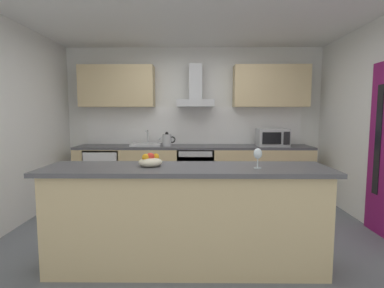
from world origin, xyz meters
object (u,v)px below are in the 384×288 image
sink (147,144)px  range_hood (196,93)px  refrigerator (106,173)px  wine_glass (258,154)px  kettle (167,140)px  fruit_bowl (150,161)px  oven (195,172)px  microwave (272,137)px

sink → range_hood: bearing=8.1°
refrigerator → sink: bearing=1.1°
sink → wine_glass: sink is taller
kettle → fruit_bowl: kettle is taller
oven → refrigerator: oven is taller
sink → wine_glass: (1.38, -2.38, 0.16)m
wine_glass → fruit_bowl: wine_glass is taller
microwave → range_hood: size_ratio=0.69×
fruit_bowl → oven: bearing=79.5°
microwave → kettle: 1.77m
sink → range_hood: size_ratio=0.69×
wine_glass → sink: bearing=120.1°
refrigerator → oven: bearing=0.1°
microwave → fruit_bowl: bearing=-127.3°
oven → sink: sink is taller
range_hood → oven: bearing=-90.0°
refrigerator → range_hood: bearing=4.9°
range_hood → fruit_bowl: bearing=-99.9°
oven → sink: size_ratio=1.60×
oven → wine_glass: size_ratio=4.50×
microwave → oven: bearing=178.8°
oven → sink: (-0.83, 0.01, 0.47)m
kettle → fruit_bowl: 2.24m
sink → microwave: bearing=-1.1°
wine_glass → fruit_bowl: size_ratio=0.81×
refrigerator → kettle: kettle is taller
sink → range_hood: (0.83, 0.12, 0.86)m
oven → microwave: (1.29, -0.03, 0.59)m
microwave → fruit_bowl: microwave is taller
oven → wine_glass: wine_glass is taller
microwave → wine_glass: (-0.74, -2.34, 0.03)m
oven → fruit_bowl: size_ratio=3.64×
oven → microwave: bearing=-1.2°
wine_glass → range_hood: bearing=102.3°
range_hood → fruit_bowl: 2.56m
range_hood → wine_glass: range_hood is taller
range_hood → microwave: bearing=-7.0°
microwave → wine_glass: microwave is taller
microwave → kettle: bearing=-179.8°
range_hood → wine_glass: size_ratio=4.05×
sink → wine_glass: bearing=-59.9°
refrigerator → sink: 0.87m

